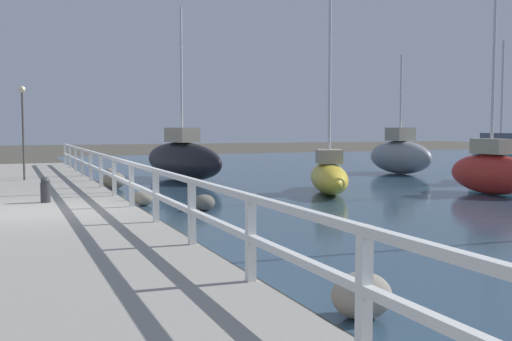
% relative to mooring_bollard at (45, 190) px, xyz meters
% --- Properties ---
extents(ground_plane, '(120.00, 120.00, 0.00)m').
position_rel_mooring_bollard_xyz_m(ground_plane, '(-0.25, -1.54, -0.55)').
color(ground_plane, '#4C473D').
extents(dock_walkway, '(4.12, 36.00, 0.25)m').
position_rel_mooring_bollard_xyz_m(dock_walkway, '(-0.25, -1.54, -0.42)').
color(dock_walkway, '#9E998E').
rests_on(dock_walkway, ground).
extents(railing, '(0.10, 32.50, 0.99)m').
position_rel_mooring_bollard_xyz_m(railing, '(1.71, -1.54, 0.37)').
color(railing, white).
rests_on(railing, dock_walkway).
extents(boulder_mid_strip, '(0.65, 0.58, 0.49)m').
position_rel_mooring_bollard_xyz_m(boulder_mid_strip, '(2.56, -9.44, -0.30)').
color(boulder_mid_strip, gray).
rests_on(boulder_mid_strip, ground).
extents(boulder_downstream, '(0.54, 0.48, 0.40)m').
position_rel_mooring_bollard_xyz_m(boulder_downstream, '(2.38, 0.40, -0.35)').
color(boulder_downstream, gray).
rests_on(boulder_downstream, ground).
extents(boulder_upstream, '(0.47, 0.42, 0.35)m').
position_rel_mooring_bollard_xyz_m(boulder_upstream, '(3.03, 9.88, -0.37)').
color(boulder_upstream, gray).
rests_on(boulder_upstream, ground).
extents(boulder_far_strip, '(0.73, 0.66, 0.55)m').
position_rel_mooring_bollard_xyz_m(boulder_far_strip, '(2.38, 5.00, -0.27)').
color(boulder_far_strip, slate).
rests_on(boulder_far_strip, ground).
extents(boulder_water_edge, '(0.53, 0.47, 0.40)m').
position_rel_mooring_bollard_xyz_m(boulder_water_edge, '(3.51, -1.07, -0.35)').
color(boulder_water_edge, '#666056').
rests_on(boulder_water_edge, ground).
extents(mooring_bollard, '(0.23, 0.23, 0.60)m').
position_rel_mooring_bollard_xyz_m(mooring_bollard, '(0.00, 0.00, 0.00)').
color(mooring_bollard, '#333338').
rests_on(mooring_bollard, dock_walkway).
extents(dock_lamp, '(0.22, 0.22, 3.11)m').
position_rel_mooring_bollard_xyz_m(dock_lamp, '(-0.29, 6.60, 1.81)').
color(dock_lamp, '#514C47').
rests_on(dock_lamp, dock_walkway).
extents(sailboat_teal, '(1.91, 3.75, 5.05)m').
position_rel_mooring_bollard_xyz_m(sailboat_teal, '(15.49, 1.71, 0.19)').
color(sailboat_teal, '#1E707A').
rests_on(sailboat_teal, water_surface).
extents(sailboat_gray, '(1.70, 3.66, 5.08)m').
position_rel_mooring_bollard_xyz_m(sailboat_gray, '(14.84, 6.74, 0.25)').
color(sailboat_gray, gray).
rests_on(sailboat_gray, water_surface).
extents(sailboat_yellow, '(2.71, 4.42, 7.53)m').
position_rel_mooring_bollard_xyz_m(sailboat_yellow, '(8.20, 1.20, 0.01)').
color(sailboat_yellow, gold).
rests_on(sailboat_yellow, water_surface).
extents(sailboat_red, '(1.13, 3.06, 7.65)m').
position_rel_mooring_bollard_xyz_m(sailboat_red, '(12.45, -0.98, 0.19)').
color(sailboat_red, red).
rests_on(sailboat_red, water_surface).
extents(sailboat_black, '(2.20, 5.68, 6.46)m').
position_rel_mooring_bollard_xyz_m(sailboat_black, '(5.30, 7.27, 0.26)').
color(sailboat_black, black).
rests_on(sailboat_black, water_surface).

